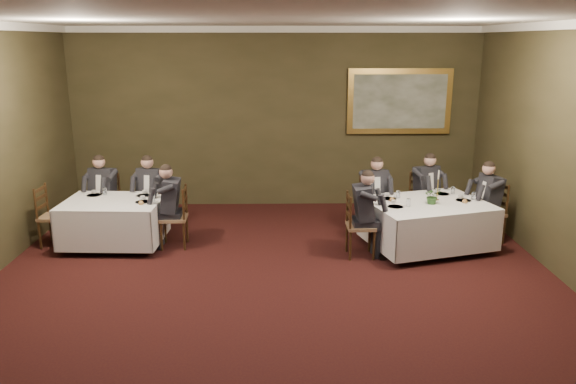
{
  "coord_description": "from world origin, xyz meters",
  "views": [
    {
      "loc": [
        0.05,
        -6.04,
        3.24
      ],
      "look_at": [
        0.19,
        1.67,
        1.15
      ],
      "focal_mm": 35.0,
      "sensor_mm": 36.0,
      "label": 1
    }
  ],
  "objects_px": {
    "chair_sec_endleft": "(55,229)",
    "chair_main_endleft": "(359,238)",
    "chair_main_backright": "(423,212)",
    "painting": "(399,101)",
    "candlestick": "(438,189)",
    "diner_sec_backright": "(152,202)",
    "chair_sec_endright": "(175,230)",
    "table_main": "(427,221)",
    "chair_main_endright": "(488,224)",
    "chair_main_backleft": "(373,217)",
    "table_second": "(114,219)",
    "diner_main_backleft": "(374,204)",
    "diner_main_endleft": "(361,224)",
    "diner_main_endright": "(489,211)",
    "chair_sec_backright": "(153,215)",
    "diner_sec_endright": "(174,216)",
    "centerpiece": "(433,195)",
    "diner_main_backright": "(424,200)",
    "chair_sec_backleft": "(106,214)",
    "diner_sec_backleft": "(105,202)"
  },
  "relations": [
    {
      "from": "chair_sec_endleft",
      "to": "chair_main_endleft",
      "type": "bearing_deg",
      "value": 87.26
    },
    {
      "from": "chair_main_backright",
      "to": "painting",
      "type": "xyz_separation_m",
      "value": [
        -0.21,
        1.47,
        1.8
      ]
    },
    {
      "from": "chair_sec_endleft",
      "to": "candlestick",
      "type": "bearing_deg",
      "value": 92.82
    },
    {
      "from": "diner_sec_backright",
      "to": "chair_sec_endright",
      "type": "relative_size",
      "value": 1.35
    },
    {
      "from": "table_main",
      "to": "chair_main_endright",
      "type": "xyz_separation_m",
      "value": [
        1.12,
        0.32,
        -0.17
      ]
    },
    {
      "from": "chair_main_backleft",
      "to": "table_second",
      "type": "bearing_deg",
      "value": -2.98
    },
    {
      "from": "diner_main_backleft",
      "to": "candlestick",
      "type": "xyz_separation_m",
      "value": [
        0.91,
        -0.62,
        0.44
      ]
    },
    {
      "from": "diner_main_endleft",
      "to": "chair_main_endright",
      "type": "xyz_separation_m",
      "value": [
        2.23,
        0.64,
        -0.23
      ]
    },
    {
      "from": "table_main",
      "to": "diner_main_endleft",
      "type": "relative_size",
      "value": 1.6
    },
    {
      "from": "chair_main_endleft",
      "to": "diner_main_endleft",
      "type": "xyz_separation_m",
      "value": [
        0.01,
        0.0,
        0.23
      ]
    },
    {
      "from": "chair_main_endleft",
      "to": "chair_sec_endleft",
      "type": "distance_m",
      "value": 4.91
    },
    {
      "from": "diner_main_backleft",
      "to": "chair_main_endleft",
      "type": "relative_size",
      "value": 1.35
    },
    {
      "from": "diner_sec_backright",
      "to": "painting",
      "type": "distance_m",
      "value": 5.08
    },
    {
      "from": "diner_main_endright",
      "to": "chair_sec_backright",
      "type": "bearing_deg",
      "value": 72.23
    },
    {
      "from": "diner_sec_endright",
      "to": "centerpiece",
      "type": "relative_size",
      "value": 4.78
    },
    {
      "from": "table_main",
      "to": "diner_sec_endright",
      "type": "distance_m",
      "value": 4.06
    },
    {
      "from": "diner_main_backright",
      "to": "diner_sec_endright",
      "type": "relative_size",
      "value": 1.0
    },
    {
      "from": "diner_main_backleft",
      "to": "painting",
      "type": "height_order",
      "value": "painting"
    },
    {
      "from": "table_main",
      "to": "chair_sec_backleft",
      "type": "relative_size",
      "value": 2.15
    },
    {
      "from": "table_second",
      "to": "diner_sec_backright",
      "type": "relative_size",
      "value": 1.19
    },
    {
      "from": "chair_main_endright",
      "to": "centerpiece",
      "type": "height_order",
      "value": "centerpiece"
    },
    {
      "from": "centerpiece",
      "to": "candlestick",
      "type": "xyz_separation_m",
      "value": [
        0.13,
        0.21,
        0.04
      ]
    },
    {
      "from": "diner_sec_backleft",
      "to": "chair_sec_endright",
      "type": "height_order",
      "value": "diner_sec_backleft"
    },
    {
      "from": "diner_main_backright",
      "to": "diner_sec_backright",
      "type": "relative_size",
      "value": 1.0
    },
    {
      "from": "candlestick",
      "to": "diner_main_endright",
      "type": "bearing_deg",
      "value": 10.88
    },
    {
      "from": "table_second",
      "to": "chair_main_endright",
      "type": "height_order",
      "value": "chair_main_endright"
    },
    {
      "from": "chair_sec_backleft",
      "to": "diner_main_backright",
      "type": "bearing_deg",
      "value": -165.88
    },
    {
      "from": "diner_main_endright",
      "to": "diner_sec_endright",
      "type": "bearing_deg",
      "value": 80.64
    },
    {
      "from": "chair_main_backleft",
      "to": "chair_main_backright",
      "type": "xyz_separation_m",
      "value": [
        0.95,
        0.27,
        0.0
      ]
    },
    {
      "from": "diner_main_backleft",
      "to": "diner_sec_backleft",
      "type": "distance_m",
      "value": 4.68
    },
    {
      "from": "table_main",
      "to": "table_second",
      "type": "distance_m",
      "value": 5.03
    },
    {
      "from": "diner_sec_backleft",
      "to": "diner_sec_endright",
      "type": "relative_size",
      "value": 1.0
    },
    {
      "from": "centerpiece",
      "to": "chair_sec_endleft",
      "type": "bearing_deg",
      "value": 177.06
    },
    {
      "from": "chair_main_backright",
      "to": "centerpiece",
      "type": "bearing_deg",
      "value": 57.35
    },
    {
      "from": "chair_main_backleft",
      "to": "centerpiece",
      "type": "relative_size",
      "value": 3.56
    },
    {
      "from": "diner_main_backleft",
      "to": "table_second",
      "type": "bearing_deg",
      "value": -3.13
    },
    {
      "from": "diner_sec_backright",
      "to": "candlestick",
      "type": "height_order",
      "value": "diner_sec_backright"
    },
    {
      "from": "chair_sec_backright",
      "to": "chair_sec_endright",
      "type": "relative_size",
      "value": 1.0
    },
    {
      "from": "diner_main_backright",
      "to": "diner_sec_backright",
      "type": "bearing_deg",
      "value": -22.93
    },
    {
      "from": "diner_main_backright",
      "to": "chair_sec_backleft",
      "type": "relative_size",
      "value": 1.35
    },
    {
      "from": "diner_sec_backright",
      "to": "chair_sec_endleft",
      "type": "distance_m",
      "value": 1.62
    },
    {
      "from": "diner_main_backleft",
      "to": "diner_main_endright",
      "type": "distance_m",
      "value": 1.89
    },
    {
      "from": "chair_sec_endright",
      "to": "candlestick",
      "type": "distance_m",
      "value": 4.27
    },
    {
      "from": "diner_main_endright",
      "to": "diner_sec_endright",
      "type": "distance_m",
      "value": 5.17
    },
    {
      "from": "table_main",
      "to": "chair_main_backright",
      "type": "distance_m",
      "value": 1.08
    },
    {
      "from": "chair_sec_backleft",
      "to": "diner_sec_backright",
      "type": "height_order",
      "value": "diner_sec_backright"
    },
    {
      "from": "table_main",
      "to": "table_second",
      "type": "relative_size",
      "value": 1.34
    },
    {
      "from": "table_second",
      "to": "diner_sec_endright",
      "type": "distance_m",
      "value": 0.97
    },
    {
      "from": "chair_main_backright",
      "to": "candlestick",
      "type": "distance_m",
      "value": 1.12
    },
    {
      "from": "table_main",
      "to": "diner_sec_backright",
      "type": "bearing_deg",
      "value": 168.19
    }
  ]
}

